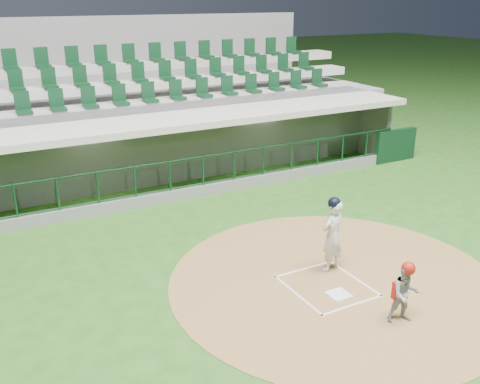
# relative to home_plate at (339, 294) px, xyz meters

# --- Properties ---
(ground) EXTENTS (120.00, 120.00, 0.00)m
(ground) POSITION_rel_home_plate_xyz_m (0.00, 0.70, -0.02)
(ground) COLOR #224F16
(ground) RESTS_ON ground
(dirt_circle) EXTENTS (7.20, 7.20, 0.01)m
(dirt_circle) POSITION_rel_home_plate_xyz_m (0.30, 0.50, -0.02)
(dirt_circle) COLOR brown
(dirt_circle) RESTS_ON ground
(home_plate) EXTENTS (0.43, 0.43, 0.02)m
(home_plate) POSITION_rel_home_plate_xyz_m (0.00, 0.00, 0.00)
(home_plate) COLOR white
(home_plate) RESTS_ON dirt_circle
(batter_box_chalk) EXTENTS (1.55, 1.80, 0.01)m
(batter_box_chalk) POSITION_rel_home_plate_xyz_m (0.00, 0.40, -0.00)
(batter_box_chalk) COLOR white
(batter_box_chalk) RESTS_ON ground
(dugout_structure) EXTENTS (16.40, 3.70, 3.00)m
(dugout_structure) POSITION_rel_home_plate_xyz_m (0.14, 8.54, 0.93)
(dugout_structure) COLOR gray
(dugout_structure) RESTS_ON ground
(seating_deck) EXTENTS (17.00, 6.72, 5.15)m
(seating_deck) POSITION_rel_home_plate_xyz_m (0.00, 11.61, 1.40)
(seating_deck) COLOR gray
(seating_deck) RESTS_ON ground
(batter) EXTENTS (0.89, 0.92, 1.74)m
(batter) POSITION_rel_home_plate_xyz_m (0.52, 0.97, 0.86)
(batter) COLOR silver
(batter) RESTS_ON dirt_circle
(catcher) EXTENTS (0.69, 0.62, 1.25)m
(catcher) POSITION_rel_home_plate_xyz_m (0.48, -1.31, 0.60)
(catcher) COLOR #95959B
(catcher) RESTS_ON dirt_circle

